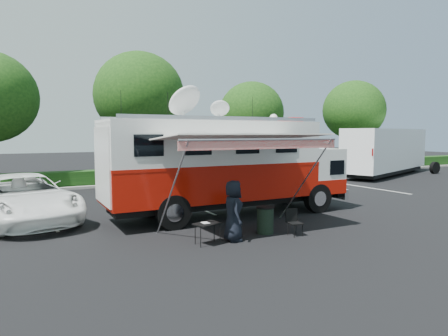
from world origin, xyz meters
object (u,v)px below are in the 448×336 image
Objects in this scene: command_truck at (228,164)px; semi_trailer at (387,151)px; trash_bin at (265,220)px; white_suv at (24,222)px; folding_table at (208,224)px.

semi_trailer is (18.55, 7.90, -0.15)m from command_truck.
semi_trailer reaches higher than trash_bin.
white_suv reaches higher than folding_table.
folding_table is at bearing -63.19° from white_suv.
white_suv is 9.09m from trash_bin.
folding_table is 0.08× the size of semi_trailer.
folding_table is 24.02m from semi_trailer.
semi_trailer reaches higher than white_suv.
command_truck reaches higher than semi_trailer.
folding_table is 1.01× the size of trash_bin.
white_suv is 26.58m from semi_trailer.
white_suv is at bearing -168.18° from semi_trailer.
semi_trailer is at bearing 28.34° from folding_table.
command_truck is at bearing 85.27° from trash_bin.
trash_bin is 21.86m from semi_trailer.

